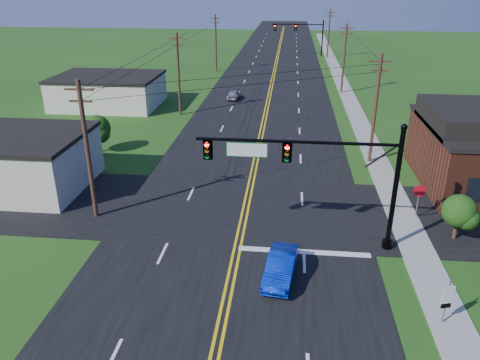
# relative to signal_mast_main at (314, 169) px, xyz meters

# --- Properties ---
(ground) EXTENTS (260.00, 260.00, 0.00)m
(ground) POSITION_rel_signal_mast_main_xyz_m (-4.34, -8.00, -4.75)
(ground) COLOR #1E4A15
(ground) RESTS_ON ground
(road_main) EXTENTS (16.00, 220.00, 0.04)m
(road_main) POSITION_rel_signal_mast_main_xyz_m (-4.34, 42.00, -4.73)
(road_main) COLOR black
(road_main) RESTS_ON ground
(road_cross) EXTENTS (70.00, 10.00, 0.04)m
(road_cross) POSITION_rel_signal_mast_main_xyz_m (-4.34, 4.00, -4.73)
(road_cross) COLOR black
(road_cross) RESTS_ON ground
(sidewalk) EXTENTS (2.00, 160.00, 0.08)m
(sidewalk) POSITION_rel_signal_mast_main_xyz_m (6.16, 32.00, -4.71)
(sidewalk) COLOR gray
(sidewalk) RESTS_ON ground
(signal_mast_main) EXTENTS (11.30, 0.60, 7.48)m
(signal_mast_main) POSITION_rel_signal_mast_main_xyz_m (0.00, 0.00, 0.00)
(signal_mast_main) COLOR black
(signal_mast_main) RESTS_ON ground
(signal_mast_far) EXTENTS (10.98, 0.60, 7.48)m
(signal_mast_far) POSITION_rel_signal_mast_main_xyz_m (0.10, 72.00, -0.20)
(signal_mast_far) COLOR black
(signal_mast_far) RESTS_ON ground
(cream_bldg_near) EXTENTS (10.20, 8.20, 4.10)m
(cream_bldg_near) POSITION_rel_signal_mast_main_xyz_m (-21.34, 6.00, -2.69)
(cream_bldg_near) COLOR silver
(cream_bldg_near) RESTS_ON ground
(cream_bldg_far) EXTENTS (12.20, 9.20, 3.70)m
(cream_bldg_far) POSITION_rel_signal_mast_main_xyz_m (-23.34, 30.00, -2.89)
(cream_bldg_far) COLOR silver
(cream_bldg_far) RESTS_ON ground
(utility_pole_left_a) EXTENTS (1.80, 0.28, 9.00)m
(utility_pole_left_a) POSITION_rel_signal_mast_main_xyz_m (-13.84, 2.00, -0.03)
(utility_pole_left_a) COLOR #3B271B
(utility_pole_left_a) RESTS_ON ground
(utility_pole_left_b) EXTENTS (1.80, 0.28, 9.00)m
(utility_pole_left_b) POSITION_rel_signal_mast_main_xyz_m (-13.84, 27.00, -0.03)
(utility_pole_left_b) COLOR #3B271B
(utility_pole_left_b) RESTS_ON ground
(utility_pole_left_c) EXTENTS (1.80, 0.28, 9.00)m
(utility_pole_left_c) POSITION_rel_signal_mast_main_xyz_m (-13.84, 54.00, -0.03)
(utility_pole_left_c) COLOR #3B271B
(utility_pole_left_c) RESTS_ON ground
(utility_pole_right_a) EXTENTS (1.80, 0.28, 9.00)m
(utility_pole_right_a) POSITION_rel_signal_mast_main_xyz_m (5.46, 14.00, -0.03)
(utility_pole_right_a) COLOR #3B271B
(utility_pole_right_a) RESTS_ON ground
(utility_pole_right_b) EXTENTS (1.80, 0.28, 9.00)m
(utility_pole_right_b) POSITION_rel_signal_mast_main_xyz_m (5.46, 40.00, -0.03)
(utility_pole_right_b) COLOR #3B271B
(utility_pole_right_b) RESTS_ON ground
(utility_pole_right_c) EXTENTS (1.80, 0.28, 9.00)m
(utility_pole_right_c) POSITION_rel_signal_mast_main_xyz_m (5.46, 70.00, -0.03)
(utility_pole_right_c) COLOR #3B271B
(utility_pole_right_c) RESTS_ON ground
(tree_right_back) EXTENTS (3.00, 3.00, 4.10)m
(tree_right_back) POSITION_rel_signal_mast_main_xyz_m (11.66, 18.00, -2.15)
(tree_right_back) COLOR #3B271B
(tree_right_back) RESTS_ON ground
(shrub_corner) EXTENTS (2.00, 2.00, 2.86)m
(shrub_corner) POSITION_rel_signal_mast_main_xyz_m (8.66, 1.50, -2.90)
(shrub_corner) COLOR #3B271B
(shrub_corner) RESTS_ON ground
(tree_left) EXTENTS (2.40, 2.40, 3.37)m
(tree_left) POSITION_rel_signal_mast_main_xyz_m (-18.34, 14.00, -2.59)
(tree_left) COLOR #3B271B
(tree_left) RESTS_ON ground
(blue_car) EXTENTS (1.93, 4.18, 1.33)m
(blue_car) POSITION_rel_signal_mast_main_xyz_m (-1.60, -3.63, -4.09)
(blue_car) COLOR #0826B5
(blue_car) RESTS_ON ground
(distant_car) EXTENTS (1.60, 3.51, 1.17)m
(distant_car) POSITION_rel_signal_mast_main_xyz_m (-8.61, 34.75, -4.17)
(distant_car) COLOR #A9A9AE
(distant_car) RESTS_ON ground
(route_sign) EXTENTS (0.58, 0.20, 2.36)m
(route_sign) POSITION_rel_signal_mast_main_xyz_m (5.78, -6.37, -3.37)
(route_sign) COLOR slate
(route_sign) RESTS_ON ground
(stop_sign) EXTENTS (0.84, 0.10, 2.36)m
(stop_sign) POSITION_rel_signal_mast_main_xyz_m (6.99, 3.98, -3.05)
(stop_sign) COLOR slate
(stop_sign) RESTS_ON ground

